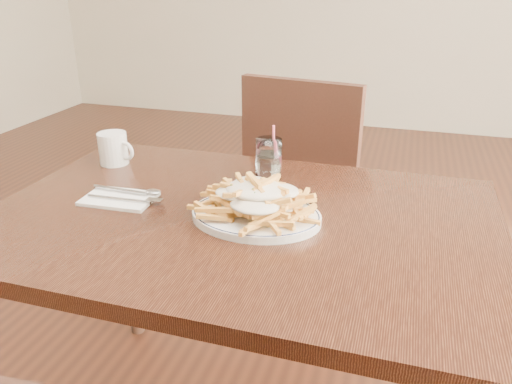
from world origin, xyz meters
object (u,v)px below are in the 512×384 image
(table, at_px, (241,243))
(water_glass, at_px, (269,161))
(loaded_fries, at_px, (256,195))
(chair_far, at_px, (308,182))
(fries_plate, at_px, (256,215))
(coffee_mug, at_px, (114,149))

(table, height_order, water_glass, water_glass)
(table, bearing_deg, loaded_fries, -19.53)
(chair_far, relative_size, water_glass, 6.05)
(chair_far, height_order, fries_plate, chair_far)
(water_glass, distance_m, coffee_mug, 0.48)
(water_glass, bearing_deg, loaded_fries, -80.69)
(water_glass, relative_size, coffee_mug, 1.30)
(fries_plate, bearing_deg, water_glass, 99.31)
(loaded_fries, xyz_separation_m, coffee_mug, (-0.52, 0.23, -0.02))
(chair_far, height_order, loaded_fries, chair_far)
(loaded_fries, relative_size, water_glass, 1.72)
(fries_plate, bearing_deg, coffee_mug, 155.77)
(coffee_mug, bearing_deg, water_glass, 2.48)
(loaded_fries, height_order, water_glass, water_glass)
(table, height_order, coffee_mug, coffee_mug)
(fries_plate, relative_size, loaded_fries, 1.36)
(table, xyz_separation_m, loaded_fries, (0.04, -0.02, 0.14))
(loaded_fries, bearing_deg, chair_far, 91.97)
(table, distance_m, fries_plate, 0.10)
(table, xyz_separation_m, coffee_mug, (-0.47, 0.22, 0.13))
(fries_plate, height_order, water_glass, water_glass)
(table, relative_size, chair_far, 1.26)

